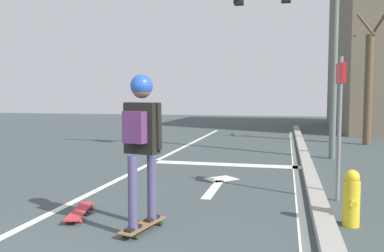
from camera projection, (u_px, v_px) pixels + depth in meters
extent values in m
cube|color=silver|center=(138.00, 169.00, 8.60)|extent=(0.12, 20.00, 0.01)
cube|color=silver|center=(296.00, 177.00, 7.83)|extent=(0.12, 20.00, 0.01)
cube|color=silver|center=(225.00, 164.00, 9.23)|extent=(3.47, 0.40, 0.01)
cube|color=silver|center=(213.00, 189.00, 6.80)|extent=(0.16, 1.40, 0.01)
cube|color=silver|center=(221.00, 179.00, 7.63)|extent=(0.71, 0.71, 0.01)
cube|color=gray|center=(310.00, 174.00, 7.77)|extent=(0.24, 24.00, 0.14)
cube|color=brown|center=(143.00, 225.00, 4.68)|extent=(0.36, 0.79, 0.02)
cube|color=#B2B2B7|center=(155.00, 220.00, 4.91)|extent=(0.16, 0.08, 0.01)
cylinder|color=#242C1D|center=(149.00, 222.00, 4.96)|extent=(0.04, 0.06, 0.06)
cylinder|color=#242C1D|center=(161.00, 224.00, 4.88)|extent=(0.04, 0.06, 0.06)
cube|color=#B2B2B7|center=(130.00, 233.00, 4.45)|extent=(0.16, 0.08, 0.01)
cylinder|color=#242C1D|center=(124.00, 235.00, 4.49)|extent=(0.04, 0.06, 0.06)
cylinder|color=#242C1D|center=(137.00, 237.00, 4.41)|extent=(0.04, 0.06, 0.06)
cylinder|color=#464168|center=(152.00, 186.00, 4.83)|extent=(0.11, 0.11, 0.84)
cube|color=black|center=(152.00, 218.00, 4.86)|extent=(0.14, 0.25, 0.03)
cylinder|color=#464168|center=(133.00, 193.00, 4.47)|extent=(0.11, 0.11, 0.84)
cube|color=black|center=(133.00, 228.00, 4.50)|extent=(0.14, 0.25, 0.03)
cube|color=black|center=(142.00, 128.00, 4.59)|extent=(0.43, 0.26, 0.59)
cylinder|color=black|center=(129.00, 125.00, 4.71)|extent=(0.07, 0.11, 0.54)
cylinder|color=black|center=(159.00, 126.00, 4.53)|extent=(0.07, 0.09, 0.54)
sphere|color=#8B604D|center=(142.00, 88.00, 4.56)|extent=(0.23, 0.23, 0.23)
sphere|color=#274FAF|center=(142.00, 86.00, 4.56)|extent=(0.26, 0.26, 0.26)
cube|color=#582C5E|center=(135.00, 127.00, 4.47)|extent=(0.28, 0.20, 0.36)
cube|color=#BB2B35|center=(80.00, 211.00, 5.27)|extent=(0.41, 0.89, 0.02)
cube|color=#B2B2B7|center=(85.00, 206.00, 5.56)|extent=(0.16, 0.09, 0.01)
cylinder|color=red|center=(79.00, 208.00, 5.57)|extent=(0.04, 0.06, 0.05)
cylinder|color=red|center=(92.00, 208.00, 5.57)|extent=(0.04, 0.06, 0.05)
cube|color=#B2B2B7|center=(74.00, 219.00, 4.97)|extent=(0.16, 0.09, 0.01)
cylinder|color=red|center=(66.00, 221.00, 4.97)|extent=(0.04, 0.06, 0.05)
cylinder|color=red|center=(81.00, 221.00, 4.98)|extent=(0.04, 0.06, 0.05)
cylinder|color=#56625B|center=(334.00, 59.00, 9.91)|extent=(0.16, 0.16, 5.03)
cylinder|color=slate|center=(339.00, 129.00, 5.97)|extent=(0.06, 0.06, 2.18)
cube|color=red|center=(341.00, 73.00, 5.90)|extent=(0.09, 0.44, 0.30)
cylinder|color=gold|center=(351.00, 204.00, 4.85)|extent=(0.20, 0.20, 0.56)
sphere|color=gold|center=(352.00, 177.00, 4.83)|extent=(0.18, 0.18, 0.18)
cylinder|color=gold|center=(350.00, 199.00, 4.96)|extent=(0.08, 0.08, 0.08)
cylinder|color=gold|center=(353.00, 204.00, 4.74)|extent=(0.08, 0.08, 0.08)
cylinder|color=brown|center=(368.00, 90.00, 12.84)|extent=(0.26, 0.26, 3.56)
cylinder|color=brown|center=(378.00, 26.00, 12.79)|extent=(0.47, 0.63, 0.76)
cylinder|color=brown|center=(363.00, 27.00, 12.96)|extent=(0.67, 0.52, 0.68)
cylinder|color=brown|center=(366.00, 25.00, 12.49)|extent=(0.55, 0.42, 0.76)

